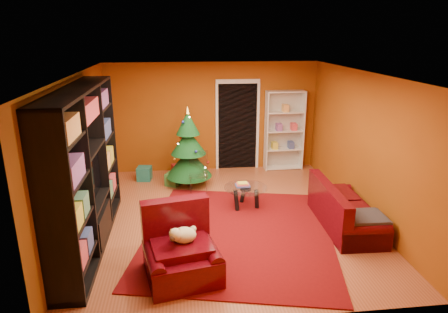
{
  "coord_description": "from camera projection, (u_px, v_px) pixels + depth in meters",
  "views": [
    {
      "loc": [
        -0.82,
        -6.61,
        3.27
      ],
      "look_at": [
        0.0,
        0.4,
        1.05
      ],
      "focal_mm": 32.0,
      "sensor_mm": 36.0,
      "label": 1
    }
  ],
  "objects": [
    {
      "name": "coffee_table",
      "position": [
        245.0,
        197.0,
        7.69
      ],
      "size": [
        0.85,
        0.85,
        0.52
      ],
      "primitive_type": null,
      "rotation": [
        0.0,
        0.0,
        0.02
      ],
      "color": "gray",
      "rests_on": "rug"
    },
    {
      "name": "media_unit",
      "position": [
        84.0,
        170.0,
        6.09
      ],
      "size": [
        0.51,
        3.25,
        2.49
      ],
      "primitive_type": null,
      "rotation": [
        0.0,
        0.0,
        -0.0
      ],
      "color": "black",
      "rests_on": "floor"
    },
    {
      "name": "wall_right",
      "position": [
        365.0,
        145.0,
        7.23
      ],
      "size": [
        0.05,
        5.5,
        2.6
      ],
      "primitive_type": "cube",
      "color": "#91460E",
      "rests_on": "ground"
    },
    {
      "name": "white_bookshelf",
      "position": [
        284.0,
        131.0,
        9.67
      ],
      "size": [
        0.92,
        0.34,
        1.98
      ],
      "primitive_type": null,
      "rotation": [
        0.0,
        0.0,
        0.01
      ],
      "color": "white",
      "rests_on": "floor"
    },
    {
      "name": "doorway",
      "position": [
        237.0,
        127.0,
        9.68
      ],
      "size": [
        1.06,
        0.6,
        2.16
      ],
      "primitive_type": null,
      "color": "black",
      "rests_on": "floor"
    },
    {
      "name": "gift_box_teal",
      "position": [
        144.0,
        173.0,
        9.15
      ],
      "size": [
        0.35,
        0.35,
        0.31
      ],
      "primitive_type": "cube",
      "rotation": [
        0.0,
        0.0,
        -0.14
      ],
      "color": "#196961",
      "rests_on": "floor"
    },
    {
      "name": "wall_back",
      "position": [
        213.0,
        117.0,
        9.58
      ],
      "size": [
        5.0,
        0.05,
        2.6
      ],
      "primitive_type": "cube",
      "color": "#91460E",
      "rests_on": "ground"
    },
    {
      "name": "rug",
      "position": [
        239.0,
        234.0,
        6.73
      ],
      "size": [
        3.78,
        4.16,
        0.02
      ],
      "primitive_type": "cube",
      "rotation": [
        0.0,
        0.0,
        -0.22
      ],
      "color": "#65090B",
      "rests_on": "floor"
    },
    {
      "name": "acrylic_chair",
      "position": [
        199.0,
        175.0,
        8.39
      ],
      "size": [
        0.43,
        0.46,
        0.78
      ],
      "primitive_type": null,
      "rotation": [
        0.0,
        0.0,
        -0.07
      ],
      "color": "#66605B",
      "rests_on": "rug"
    },
    {
      "name": "ceiling",
      "position": [
        227.0,
        72.0,
        6.55
      ],
      "size": [
        5.0,
        5.5,
        0.05
      ],
      "primitive_type": "cube",
      "color": "silver",
      "rests_on": "wall_back"
    },
    {
      "name": "wall_left",
      "position": [
        77.0,
        155.0,
        6.67
      ],
      "size": [
        0.05,
        5.5,
        2.6
      ],
      "primitive_type": "cube",
      "color": "#91460E",
      "rests_on": "ground"
    },
    {
      "name": "sofa",
      "position": [
        346.0,
        206.0,
        6.89
      ],
      "size": [
        0.87,
        1.84,
        0.78
      ],
      "primitive_type": null,
      "rotation": [
        0.0,
        0.0,
        1.54
      ],
      "color": "#3A030A",
      "rests_on": "rug"
    },
    {
      "name": "christmas_tree",
      "position": [
        188.0,
        148.0,
        8.62
      ],
      "size": [
        1.11,
        1.11,
        1.79
      ],
      "primitive_type": null,
      "rotation": [
        0.0,
        0.0,
        -0.11
      ],
      "color": "#0D3F18",
      "rests_on": "floor"
    },
    {
      "name": "armchair",
      "position": [
        182.0,
        250.0,
        5.45
      ],
      "size": [
        1.24,
        1.24,
        0.82
      ],
      "primitive_type": null,
      "rotation": [
        0.0,
        0.0,
        0.2
      ],
      "color": "#3A030A",
      "rests_on": "rug"
    },
    {
      "name": "gift_box_red",
      "position": [
        177.0,
        168.0,
        9.63
      ],
      "size": [
        0.27,
        0.27,
        0.21
      ],
      "primitive_type": "cube",
      "rotation": [
        0.0,
        0.0,
        0.33
      ],
      "color": "maroon",
      "rests_on": "floor"
    },
    {
      "name": "floor",
      "position": [
        227.0,
        219.0,
        7.35
      ],
      "size": [
        5.0,
        5.5,
        0.05
      ],
      "primitive_type": "cube",
      "color": "brown",
      "rests_on": "ground"
    },
    {
      "name": "dog",
      "position": [
        184.0,
        235.0,
        5.44
      ],
      "size": [
        0.45,
        0.37,
        0.27
      ],
      "primitive_type": null,
      "rotation": [
        0.0,
        0.0,
        0.2
      ],
      "color": "beige",
      "rests_on": "armchair"
    },
    {
      "name": "gift_box_green",
      "position": [
        173.0,
        179.0,
        8.84
      ],
      "size": [
        0.36,
        0.36,
        0.27
      ],
      "primitive_type": "cube",
      "rotation": [
        0.0,
        0.0,
        -0.42
      ],
      "color": "#2E7433",
      "rests_on": "floor"
    }
  ]
}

